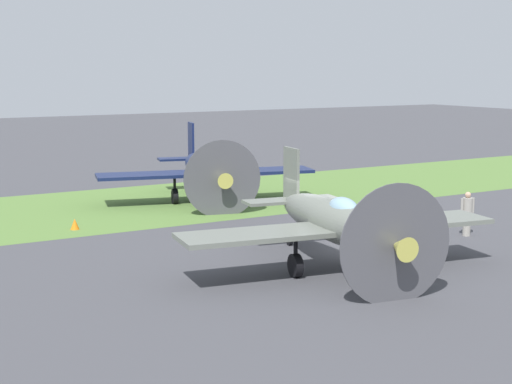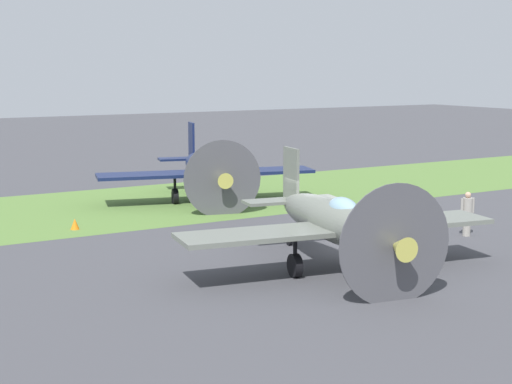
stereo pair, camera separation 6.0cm
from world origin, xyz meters
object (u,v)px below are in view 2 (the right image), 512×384
airplane_wingman (206,169)px  airplane_lead (336,222)px  ground_crew_chief (467,213)px  runway_marker_cone (75,224)px

airplane_wingman → airplane_lead: bearing=95.5°
ground_crew_chief → runway_marker_cone: 15.55m
airplane_wingman → runway_marker_cone: 8.38m
airplane_lead → ground_crew_chief: size_ratio=6.18×
airplane_lead → ground_crew_chief: airplane_lead is taller
airplane_lead → runway_marker_cone: (5.40, -10.37, -1.36)m
airplane_lead → runway_marker_cone: size_ratio=24.29×
airplane_lead → airplane_wingman: size_ratio=1.01×
airplane_wingman → runway_marker_cone: airplane_wingman is taller
ground_crew_chief → runway_marker_cone: size_ratio=3.93×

